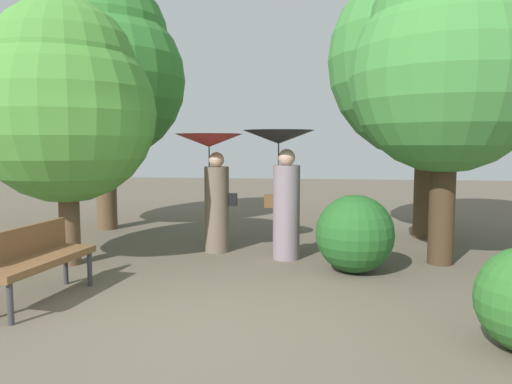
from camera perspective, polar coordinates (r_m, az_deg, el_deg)
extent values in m
plane|color=brown|center=(4.78, -6.07, -15.82)|extent=(40.00, 40.00, 0.00)
cylinder|color=#6B5B4C|center=(7.84, -4.65, -2.06)|extent=(0.40, 0.40, 1.39)
sphere|color=tan|center=(7.78, -4.70, 3.81)|extent=(0.25, 0.25, 0.25)
cylinder|color=#333338|center=(7.81, -5.55, 2.40)|extent=(0.02, 0.02, 0.80)
cone|color=#B22D2D|center=(7.79, -5.58, 6.09)|extent=(1.09, 1.09, 0.21)
cube|color=black|center=(7.79, -2.79, -0.89)|extent=(0.14, 0.10, 0.20)
cylinder|color=gray|center=(7.33, 3.61, -2.41)|extent=(0.41, 0.41, 1.43)
sphere|color=tan|center=(7.26, 3.65, 4.09)|extent=(0.26, 0.26, 0.26)
cylinder|color=#333338|center=(7.28, 2.67, 2.51)|extent=(0.02, 0.02, 0.82)
cone|color=black|center=(7.26, 2.69, 6.52)|extent=(1.08, 1.08, 0.20)
cube|color=brown|center=(7.32, 1.55, -1.07)|extent=(0.14, 0.10, 0.20)
cylinder|color=#38383D|center=(5.33, -27.07, -11.60)|extent=(0.06, 0.06, 0.44)
cylinder|color=#38383D|center=(6.36, -19.08, -8.53)|extent=(0.06, 0.06, 0.44)
cylinder|color=#38383D|center=(6.55, -21.60, -8.21)|extent=(0.06, 0.06, 0.44)
cube|color=brown|center=(5.88, -24.14, -7.48)|extent=(0.61, 1.54, 0.08)
cube|color=brown|center=(5.99, -26.03, -5.42)|extent=(0.23, 1.50, 0.35)
cylinder|color=brown|center=(10.33, -17.47, 6.99)|extent=(0.41, 0.41, 4.06)
sphere|color=#387F33|center=(10.41, -17.65, 12.57)|extent=(3.28, 3.28, 3.28)
sphere|color=#387F33|center=(10.54, -17.78, 16.95)|extent=(2.62, 2.62, 2.62)
cylinder|color=#4C3823|center=(9.49, 19.72, 7.99)|extent=(0.44, 0.44, 4.37)
sphere|color=#428C3D|center=(9.60, 19.95, 14.51)|extent=(3.70, 3.70, 3.70)
sphere|color=#428C3D|center=(9.78, 20.13, 19.57)|extent=(2.96, 2.96, 2.96)
cylinder|color=brown|center=(7.43, -21.42, 3.04)|extent=(0.29, 0.29, 2.91)
sphere|color=#4C9338|center=(7.43, -21.62, 8.66)|extent=(2.55, 2.55, 2.55)
sphere|color=#4C9338|center=(7.49, -21.79, 13.11)|extent=(2.04, 2.04, 2.04)
cylinder|color=#42301E|center=(7.44, 21.40, 5.70)|extent=(0.36, 0.36, 3.60)
sphere|color=#428C3D|center=(7.50, 21.65, 12.60)|extent=(2.74, 2.74, 2.74)
sphere|color=#428C3D|center=(7.63, 21.86, 17.97)|extent=(2.19, 2.19, 2.19)
sphere|color=#235B23|center=(6.71, 11.61, -4.86)|extent=(1.07, 1.07, 1.07)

